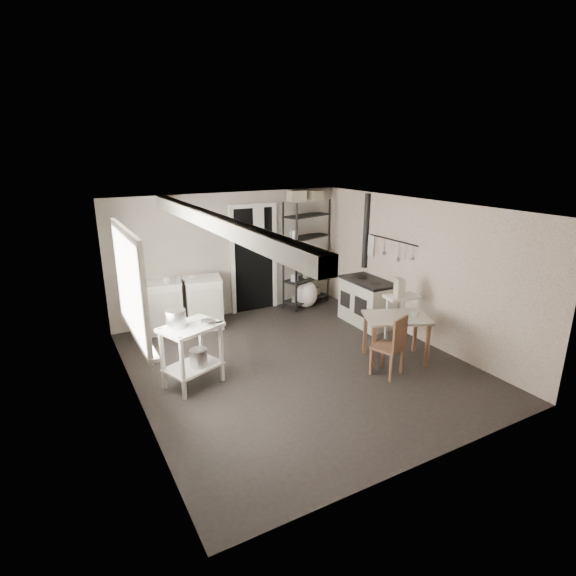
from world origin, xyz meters
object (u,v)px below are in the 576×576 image
shelf_rack (306,259)px  work_table (395,336)px  stove (367,300)px  prep_table (193,357)px  chair (388,342)px  flour_sack (307,296)px  base_cabinets (184,304)px  stockpot (176,320)px

shelf_rack → work_table: bearing=-109.7°
stove → work_table: stove is taller
stove → prep_table: bearing=-168.0°
chair → flour_sack: 2.99m
work_table → shelf_rack: bearing=87.3°
shelf_rack → base_cabinets: bearing=164.4°
stove → chair: size_ratio=1.17×
prep_table → shelf_rack: size_ratio=0.40×
flour_sack → stockpot: bearing=-148.8°
prep_table → shelf_rack: shelf_rack is taller
shelf_rack → work_table: 2.86m
shelf_rack → work_table: size_ratio=2.30×
flour_sack → base_cabinets: bearing=178.1°
shelf_rack → chair: shelf_rack is taller
flour_sack → shelf_rack: bearing=64.7°
prep_table → stove: stove is taller
prep_table → work_table: bearing=-14.2°
work_table → flour_sack: size_ratio=1.73×
work_table → flour_sack: bearing=88.6°
chair → stove: bearing=39.7°
chair → flour_sack: (0.48, 2.95, -0.24)m
flour_sack → chair: bearing=-99.2°
stove → flour_sack: stove is taller
shelf_rack → flour_sack: bearing=-132.3°
shelf_rack → work_table: shelf_rack is taller
base_cabinets → work_table: bearing=-36.2°
prep_table → base_cabinets: size_ratio=0.63×
base_cabinets → chair: bearing=-44.2°
shelf_rack → flour_sack: (-0.07, -0.15, -0.71)m
shelf_rack → chair: bearing=-117.0°
work_table → chair: 0.52m
work_table → chair: bearing=-144.4°
stockpot → flour_sack: bearing=31.2°
stockpot → prep_table: bearing=-16.6°
stockpot → shelf_rack: size_ratio=0.13×
prep_table → stockpot: (-0.17, 0.05, 0.54)m
base_cabinets → flour_sack: size_ratio=2.57×
shelf_rack → stove: (0.43, -1.41, -0.51)m
base_cabinets → chair: 3.62m
flour_sack → work_table: bearing=-91.4°
prep_table → shelf_rack: bearing=34.6°
prep_table → work_table: 2.96m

